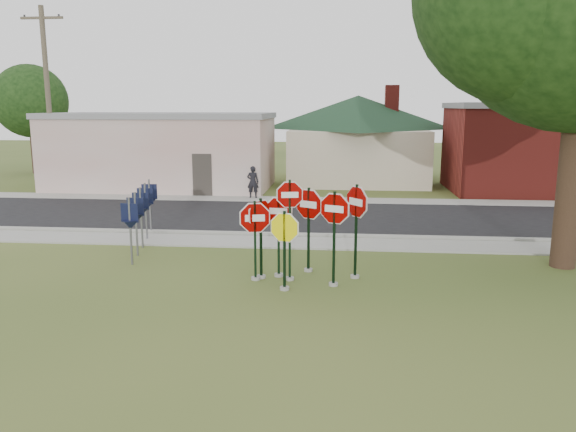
# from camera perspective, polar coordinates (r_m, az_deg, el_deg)

# --- Properties ---
(ground) EXTENTS (120.00, 120.00, 0.00)m
(ground) POSITION_cam_1_polar(r_m,az_deg,el_deg) (13.71, 0.67, -8.39)
(ground) COLOR #3A4F1D
(ground) RESTS_ON ground
(sidewalk_near) EXTENTS (60.00, 1.60, 0.06)m
(sidewalk_near) POSITION_cam_1_polar(r_m,az_deg,el_deg) (18.96, 2.08, -2.77)
(sidewalk_near) COLOR gray
(sidewalk_near) RESTS_ON ground
(road) EXTENTS (60.00, 7.00, 0.04)m
(road) POSITION_cam_1_polar(r_m,az_deg,el_deg) (23.35, 2.75, -0.15)
(road) COLOR black
(road) RESTS_ON ground
(sidewalk_far) EXTENTS (60.00, 1.60, 0.06)m
(sidewalk_far) POSITION_cam_1_polar(r_m,az_deg,el_deg) (27.58, 3.18, 1.61)
(sidewalk_far) COLOR gray
(sidewalk_far) RESTS_ON ground
(curb) EXTENTS (60.00, 0.20, 0.14)m
(curb) POSITION_cam_1_polar(r_m,az_deg,el_deg) (19.92, 2.25, -1.97)
(curb) COLOR gray
(curb) RESTS_ON ground
(stop_sign_center) EXTENTS (0.96, 0.24, 2.80)m
(stop_sign_center) POSITION_cam_1_polar(r_m,az_deg,el_deg) (14.69, 0.18, -0.09)
(stop_sign_center) COLOR gray
(stop_sign_center) RESTS_ON ground
(stop_sign_yellow) EXTENTS (1.01, 0.28, 2.14)m
(stop_sign_yellow) POSITION_cam_1_polar(r_m,az_deg,el_deg) (13.99, -0.36, -2.59)
(stop_sign_yellow) COLOR gray
(stop_sign_yellow) RESTS_ON ground
(stop_sign_left) EXTENTS (1.11, 0.27, 2.26)m
(stop_sign_left) POSITION_cam_1_polar(r_m,az_deg,el_deg) (14.79, -3.37, -1.41)
(stop_sign_left) COLOR gray
(stop_sign_left) RESTS_ON ground
(stop_sign_right) EXTENTS (1.03, 0.44, 2.58)m
(stop_sign_right) POSITION_cam_1_polar(r_m,az_deg,el_deg) (14.28, 4.73, -0.91)
(stop_sign_right) COLOR gray
(stop_sign_right) RESTS_ON ground
(stop_sign_back_right) EXTENTS (1.02, 0.61, 2.50)m
(stop_sign_back_right) POSITION_cam_1_polar(r_m,az_deg,el_deg) (15.52, 2.12, -0.11)
(stop_sign_back_right) COLOR gray
(stop_sign_back_right) RESTS_ON ground
(stop_sign_back_left) EXTENTS (1.05, 0.24, 2.35)m
(stop_sign_back_left) POSITION_cam_1_polar(r_m,az_deg,el_deg) (15.06, -0.95, -0.95)
(stop_sign_back_left) COLOR gray
(stop_sign_back_left) RESTS_ON ground
(stop_sign_far_right) EXTENTS (0.72, 0.95, 2.68)m
(stop_sign_far_right) POSITION_cam_1_polar(r_m,az_deg,el_deg) (14.99, 6.95, -0.07)
(stop_sign_far_right) COLOR gray
(stop_sign_far_right) RESTS_ON ground
(stop_sign_far_left) EXTENTS (0.77, 0.77, 2.30)m
(stop_sign_far_left) POSITION_cam_1_polar(r_m,az_deg,el_deg) (14.94, -2.78, -1.20)
(stop_sign_far_left) COLOR gray
(stop_sign_far_left) RESTS_ON ground
(route_sign_row) EXTENTS (1.43, 4.63, 2.00)m
(route_sign_row) POSITION_cam_1_polar(r_m,az_deg,el_deg) (18.85, -14.71, 0.50)
(route_sign_row) COLOR #59595E
(route_sign_row) RESTS_ON ground
(building_stucco) EXTENTS (12.20, 6.20, 4.20)m
(building_stucco) POSITION_cam_1_polar(r_m,az_deg,el_deg) (32.57, -12.62, 6.58)
(building_stucco) COLOR beige
(building_stucco) RESTS_ON ground
(building_house) EXTENTS (11.60, 11.60, 6.20)m
(building_house) POSITION_cam_1_polar(r_m,az_deg,el_deg) (34.90, 7.12, 9.51)
(building_house) COLOR #C2B39A
(building_house) RESTS_ON ground
(building_brick) EXTENTS (10.20, 6.20, 4.75)m
(building_brick) POSITION_cam_1_polar(r_m,az_deg,el_deg) (33.29, 24.80, 6.37)
(building_brick) COLOR maroon
(building_brick) RESTS_ON ground
(utility_pole_near) EXTENTS (2.20, 0.26, 9.50)m
(utility_pole_near) POSITION_cam_1_polar(r_m,az_deg,el_deg) (31.87, -23.18, 10.95)
(utility_pole_near) COLOR brown
(utility_pole_near) RESTS_ON ground
(bg_tree_left) EXTENTS (4.90, 4.90, 7.35)m
(bg_tree_left) POSITION_cam_1_polar(r_m,az_deg,el_deg) (42.48, -24.69, 10.54)
(bg_tree_left) COLOR black
(bg_tree_left) RESTS_ON ground
(pedestrian) EXTENTS (0.58, 0.38, 1.59)m
(pedestrian) POSITION_cam_1_polar(r_m,az_deg,el_deg) (28.06, -3.60, 3.48)
(pedestrian) COLOR black
(pedestrian) RESTS_ON sidewalk_far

